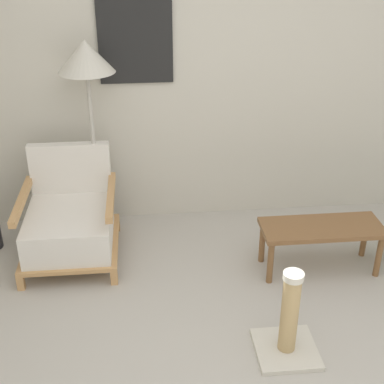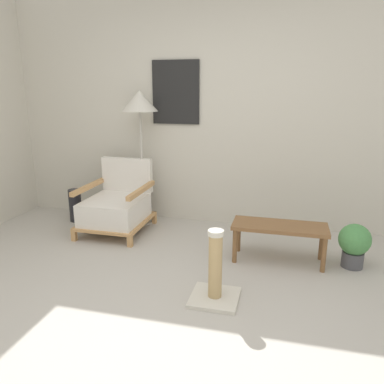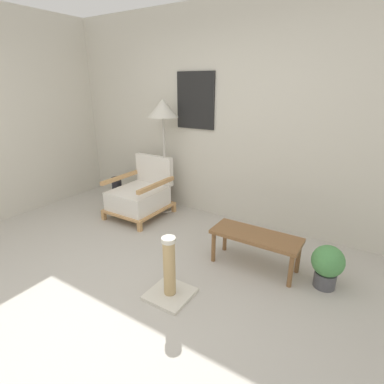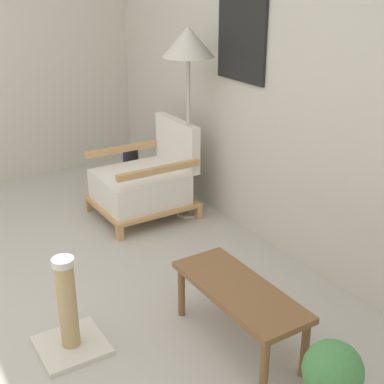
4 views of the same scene
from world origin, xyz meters
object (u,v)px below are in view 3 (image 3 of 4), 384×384
(coffee_table, at_px, (256,239))
(armchair, at_px, (141,195))
(scratching_post, at_px, (170,277))
(vase, at_px, (117,190))
(floor_lamp, at_px, (163,113))
(potted_plant, at_px, (327,265))

(coffee_table, bearing_deg, armchair, 168.78)
(scratching_post, bearing_deg, vase, 146.02)
(vase, bearing_deg, armchair, -15.34)
(coffee_table, distance_m, vase, 2.53)
(vase, height_order, scratching_post, scratching_post)
(armchair, bearing_deg, scratching_post, -40.78)
(armchair, height_order, coffee_table, armchair)
(armchair, distance_m, floor_lamp, 1.15)
(armchair, bearing_deg, vase, 164.66)
(potted_plant, distance_m, scratching_post, 1.42)
(floor_lamp, relative_size, vase, 3.92)
(coffee_table, height_order, scratching_post, scratching_post)
(vase, xyz_separation_m, potted_plant, (3.14, -0.50, 0.03))
(floor_lamp, distance_m, potted_plant, 2.65)
(vase, relative_size, scratching_post, 0.70)
(armchair, height_order, floor_lamp, floor_lamp)
(floor_lamp, height_order, scratching_post, floor_lamp)
(vase, bearing_deg, scratching_post, -33.98)
(armchair, bearing_deg, potted_plant, -7.33)
(scratching_post, bearing_deg, potted_plant, 37.58)
(vase, bearing_deg, floor_lamp, 9.30)
(armchair, relative_size, vase, 1.98)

